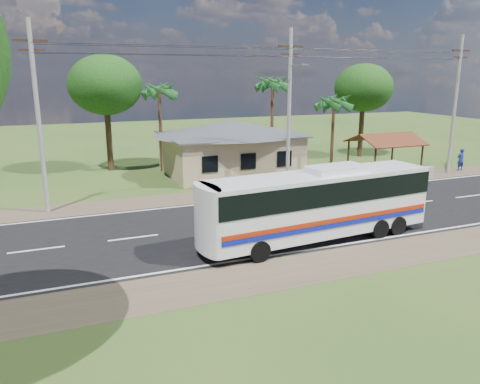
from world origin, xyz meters
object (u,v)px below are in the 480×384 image
object	(u,v)px
coach_bus	(319,199)
person	(461,160)
waiting_shed	(385,140)
motorcycle	(254,190)

from	to	relation	value
coach_bus	person	xyz separation A→B (m)	(20.19, 10.52, -1.15)
waiting_shed	motorcycle	distance (m)	13.72
waiting_shed	motorcycle	world-z (taller)	waiting_shed
coach_bus	motorcycle	bearing A→B (deg)	82.82
waiting_shed	coach_bus	xyz separation A→B (m)	(-13.51, -12.15, -0.63)
waiting_shed	coach_bus	world-z (taller)	coach_bus
waiting_shed	motorcycle	xyz separation A→B (m)	(-13.13, -3.24, -2.27)
waiting_shed	coach_bus	bearing A→B (deg)	-138.02
coach_bus	person	distance (m)	22.80
coach_bus	person	size ratio (longest dim) A/B	6.33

